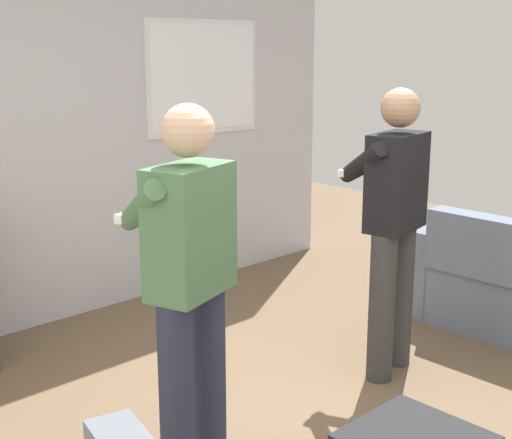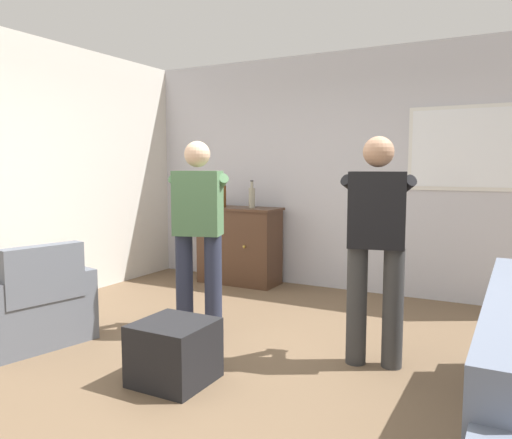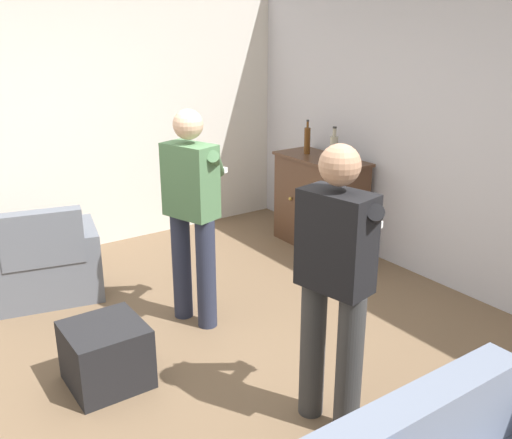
{
  "view_description": "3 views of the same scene",
  "coord_description": "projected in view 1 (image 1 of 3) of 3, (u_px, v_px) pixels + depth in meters",
  "views": [
    {
      "loc": [
        -2.35,
        -1.82,
        1.9
      ],
      "look_at": [
        -0.08,
        0.56,
        1.1
      ],
      "focal_mm": 50.0,
      "sensor_mm": 36.0,
      "label": 1
    },
    {
      "loc": [
        1.87,
        -3.07,
        1.46
      ],
      "look_at": [
        -0.15,
        0.7,
        1.01
      ],
      "focal_mm": 35.0,
      "sensor_mm": 36.0,
      "label": 2
    },
    {
      "loc": [
        3.03,
        -1.48,
        2.26
      ],
      "look_at": [
        0.02,
        0.61,
        0.99
      ],
      "focal_mm": 40.0,
      "sensor_mm": 36.0,
      "label": 3
    }
  ],
  "objects": [
    {
      "name": "person_standing_right",
      "position": [
        393.0,
        219.0,
        4.07
      ],
      "size": [
        0.55,
        0.51,
        1.68
      ],
      "color": "#383838",
      "rests_on": "ground"
    },
    {
      "name": "person_standing_left",
      "position": [
        189.0,
        280.0,
        3.01
      ],
      "size": [
        0.53,
        0.52,
        1.68
      ],
      "color": "#282D42",
      "rests_on": "ground"
    },
    {
      "name": "wall_back_with_window",
      "position": [
        56.0,
        120.0,
        4.86
      ],
      "size": [
        5.2,
        0.15,
        2.8
      ],
      "color": "silver",
      "rests_on": "ground"
    }
  ]
}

